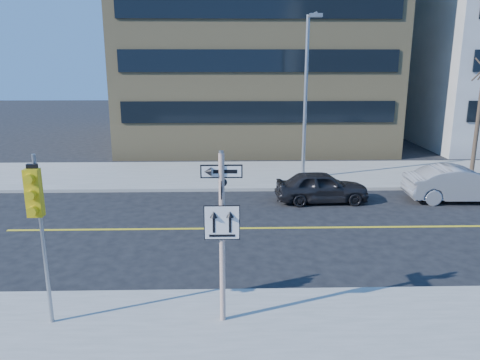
{
  "coord_description": "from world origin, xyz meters",
  "views": [
    {
      "loc": [
        0.15,
        -12.37,
        6.12
      ],
      "look_at": [
        0.57,
        4.0,
        1.86
      ],
      "focal_mm": 35.0,
      "sensor_mm": 36.0,
      "label": 1
    }
  ],
  "objects_px": {
    "traffic_signal": "(36,207)",
    "parked_car_b": "(460,184)",
    "streetlight_a": "(307,88)",
    "sign_pole": "(222,228)",
    "parked_car_a": "(322,187)"
  },
  "relations": [
    {
      "from": "parked_car_b",
      "to": "traffic_signal",
      "type": "bearing_deg",
      "value": 126.73
    },
    {
      "from": "traffic_signal",
      "to": "parked_car_b",
      "type": "height_order",
      "value": "traffic_signal"
    },
    {
      "from": "traffic_signal",
      "to": "streetlight_a",
      "type": "xyz_separation_m",
      "value": [
        8.0,
        13.42,
        1.73
      ]
    },
    {
      "from": "traffic_signal",
      "to": "sign_pole",
      "type": "bearing_deg",
      "value": 2.11
    },
    {
      "from": "traffic_signal",
      "to": "streetlight_a",
      "type": "distance_m",
      "value": 15.72
    },
    {
      "from": "parked_car_b",
      "to": "streetlight_a",
      "type": "bearing_deg",
      "value": 63.17
    },
    {
      "from": "parked_car_a",
      "to": "streetlight_a",
      "type": "distance_m",
      "value": 5.37
    },
    {
      "from": "traffic_signal",
      "to": "streetlight_a",
      "type": "height_order",
      "value": "streetlight_a"
    },
    {
      "from": "parked_car_a",
      "to": "streetlight_a",
      "type": "relative_size",
      "value": 0.5
    },
    {
      "from": "traffic_signal",
      "to": "parked_car_a",
      "type": "xyz_separation_m",
      "value": [
        8.23,
        9.92,
        -2.34
      ]
    },
    {
      "from": "parked_car_b",
      "to": "streetlight_a",
      "type": "height_order",
      "value": "streetlight_a"
    },
    {
      "from": "sign_pole",
      "to": "traffic_signal",
      "type": "bearing_deg",
      "value": -177.89
    },
    {
      "from": "sign_pole",
      "to": "parked_car_b",
      "type": "xyz_separation_m",
      "value": [
        10.36,
        9.74,
        -1.66
      ]
    },
    {
      "from": "traffic_signal",
      "to": "parked_car_b",
      "type": "bearing_deg",
      "value": 34.54
    },
    {
      "from": "sign_pole",
      "to": "parked_car_b",
      "type": "relative_size",
      "value": 0.86
    }
  ]
}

